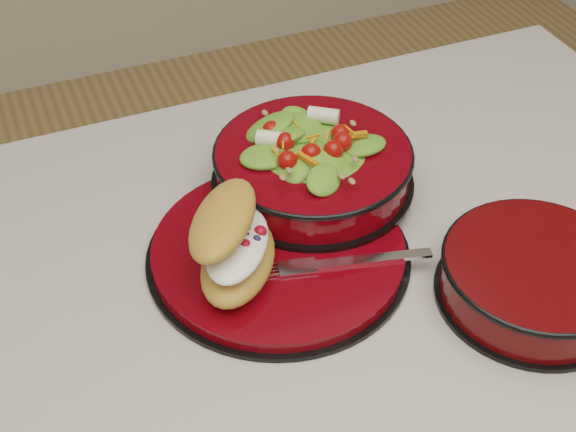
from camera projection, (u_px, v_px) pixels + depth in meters
name	position (u px, v px, depth m)	size (l,w,h in m)	color
dinner_plate	(279.00, 252.00, 0.90)	(0.30, 0.30, 0.02)	black
salad_bowl	(313.00, 159.00, 0.95)	(0.25, 0.25, 0.10)	black
croissant	(235.00, 243.00, 0.83)	(0.14, 0.17, 0.08)	#C0873A
fork	(350.00, 261.00, 0.87)	(0.17, 0.06, 0.00)	silver
extra_bowl	(535.00, 277.00, 0.84)	(0.21, 0.21, 0.05)	black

